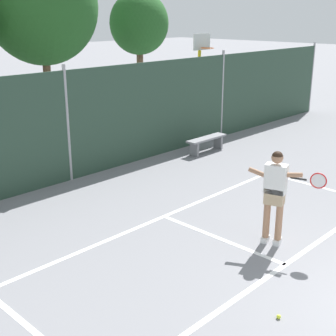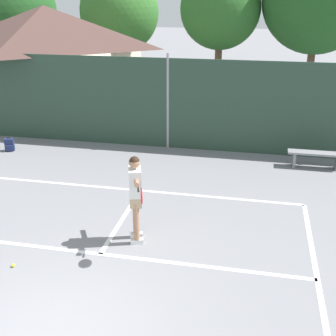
% 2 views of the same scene
% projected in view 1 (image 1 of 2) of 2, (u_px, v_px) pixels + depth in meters
% --- Properties ---
extents(chainlink_fence, '(26.09, 0.09, 3.05)m').
position_uv_depth(chainlink_fence, '(68.00, 127.00, 12.26)').
color(chainlink_fence, '#284233').
rests_on(chainlink_fence, ground).
extents(basketball_hoop, '(0.90, 0.67, 3.55)m').
position_uv_depth(basketball_hoop, '(200.00, 67.00, 17.83)').
color(basketball_hoop, yellow).
rests_on(basketball_hoop, ground).
extents(tennis_player, '(0.58, 1.36, 1.85)m').
position_uv_depth(tennis_player, '(276.00, 189.00, 8.88)').
color(tennis_player, silver).
rests_on(tennis_player, ground).
extents(tennis_ball, '(0.07, 0.07, 0.07)m').
position_uv_depth(tennis_ball, '(279.00, 317.00, 6.92)').
color(tennis_ball, '#CCE033').
rests_on(tennis_ball, ground).
extents(courtside_bench, '(1.60, 0.36, 0.48)m').
position_uv_depth(courtside_bench, '(207.00, 141.00, 15.13)').
color(courtside_bench, gray).
rests_on(courtside_bench, ground).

